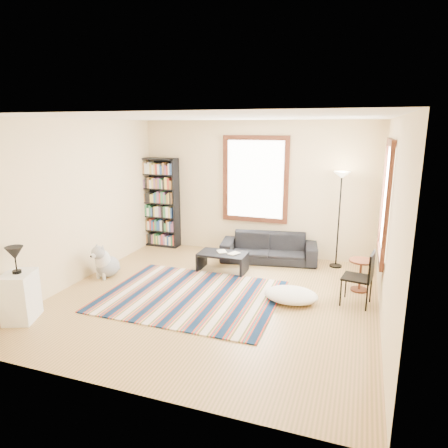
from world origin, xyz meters
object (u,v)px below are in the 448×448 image
(sofa, at_px, (269,248))
(floor_lamp, at_px, (339,220))
(bookshelf, at_px, (159,203))
(side_table, at_px, (360,275))
(white_cabinet, at_px, (20,297))
(floor_cushion, at_px, (291,295))
(dog, at_px, (107,260))
(coffee_table, at_px, (223,262))
(folding_chair, at_px, (357,278))

(sofa, bearing_deg, floor_lamp, -4.92)
(sofa, xyz_separation_m, bookshelf, (-2.61, 0.27, 0.72))
(bookshelf, relative_size, side_table, 3.70)
(sofa, bearing_deg, white_cabinet, -135.96)
(floor_cushion, bearing_deg, dog, -179.75)
(coffee_table, distance_m, folding_chair, 2.52)
(coffee_table, distance_m, white_cabinet, 3.45)
(white_cabinet, relative_size, dog, 1.13)
(sofa, xyz_separation_m, coffee_table, (-0.69, -0.87, -0.10))
(white_cabinet, bearing_deg, side_table, 9.40)
(floor_cushion, bearing_deg, folding_chair, 13.63)
(coffee_table, distance_m, floor_lamp, 2.35)
(coffee_table, bearing_deg, dog, -153.86)
(floor_cushion, xyz_separation_m, floor_lamp, (0.55, 1.89, 0.83))
(bookshelf, relative_size, dog, 3.23)
(folding_chair, distance_m, dog, 4.32)
(sofa, xyz_separation_m, folding_chair, (1.73, -1.55, 0.15))
(floor_cushion, xyz_separation_m, dog, (-3.36, -0.01, 0.20))
(dog, bearing_deg, white_cabinet, -85.59)
(side_table, distance_m, dog, 4.44)
(coffee_table, xyz_separation_m, floor_lamp, (2.01, 0.97, 0.75))
(floor_cushion, distance_m, white_cabinet, 3.97)
(floor_cushion, relative_size, side_table, 1.55)
(white_cabinet, bearing_deg, bookshelf, 67.14)
(bookshelf, relative_size, floor_lamp, 1.08)
(white_cabinet, bearing_deg, folding_chair, 3.99)
(side_table, distance_m, folding_chair, 0.59)
(bookshelf, bearing_deg, folding_chair, -22.81)
(floor_lamp, distance_m, side_table, 1.35)
(folding_chair, bearing_deg, floor_cushion, -157.22)
(coffee_table, xyz_separation_m, folding_chair, (2.42, -0.69, 0.25))
(dog, bearing_deg, floor_lamp, 34.55)
(white_cabinet, bearing_deg, sofa, 32.05)
(sofa, distance_m, floor_cushion, 1.95)
(sofa, xyz_separation_m, dog, (-2.59, -1.80, 0.03))
(sofa, relative_size, white_cabinet, 2.74)
(bookshelf, bearing_deg, floor_lamp, -2.48)
(side_table, bearing_deg, coffee_table, 177.28)
(folding_chair, height_order, white_cabinet, folding_chair)
(side_table, bearing_deg, floor_lamp, 112.83)
(floor_cushion, bearing_deg, sofa, 113.44)
(floor_lamp, height_order, white_cabinet, floor_lamp)
(floor_lamp, height_order, dog, floor_lamp)
(sofa, bearing_deg, floor_cushion, -75.81)
(floor_lamp, xyz_separation_m, side_table, (0.46, -1.09, -0.66))
(bookshelf, height_order, white_cabinet, bookshelf)
(sofa, relative_size, dog, 3.09)
(floor_cushion, distance_m, folding_chair, 1.03)
(side_table, relative_size, folding_chair, 0.63)
(sofa, relative_size, side_table, 3.55)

